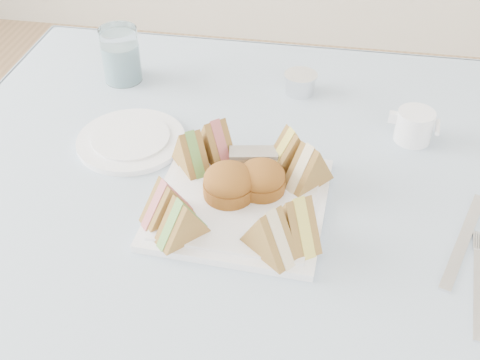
% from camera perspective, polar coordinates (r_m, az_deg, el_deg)
% --- Properties ---
extents(table, '(0.90, 0.90, 0.74)m').
position_cam_1_polar(table, '(1.19, -0.49, -15.36)').
color(table, brown).
rests_on(table, floor).
extents(tablecloth, '(1.02, 1.02, 0.01)m').
position_cam_1_polar(tablecloth, '(0.91, -0.62, -1.83)').
color(tablecloth, silver).
rests_on(tablecloth, table).
extents(serving_plate, '(0.26, 0.26, 0.01)m').
position_cam_1_polar(serving_plate, '(0.89, 0.00, -2.17)').
color(serving_plate, white).
rests_on(serving_plate, tablecloth).
extents(sandwich_fl_a, '(0.08, 0.08, 0.07)m').
position_cam_1_polar(sandwich_fl_a, '(0.84, -6.99, -1.90)').
color(sandwich_fl_a, olive).
rests_on(sandwich_fl_a, serving_plate).
extents(sandwich_fl_b, '(0.08, 0.08, 0.07)m').
position_cam_1_polar(sandwich_fl_b, '(0.81, -5.56, -3.70)').
color(sandwich_fl_b, olive).
rests_on(sandwich_fl_b, serving_plate).
extents(sandwich_fr_a, '(0.08, 0.09, 0.07)m').
position_cam_1_polar(sandwich_fr_a, '(0.81, 5.43, -3.63)').
color(sandwich_fr_a, olive).
rests_on(sandwich_fr_a, serving_plate).
extents(sandwich_fr_b, '(0.09, 0.08, 0.07)m').
position_cam_1_polar(sandwich_fr_b, '(0.79, 2.83, -4.85)').
color(sandwich_fr_b, olive).
rests_on(sandwich_fr_b, serving_plate).
extents(sandwich_bl_a, '(0.08, 0.08, 0.07)m').
position_cam_1_polar(sandwich_bl_a, '(0.93, -4.72, 2.91)').
color(sandwich_bl_a, olive).
rests_on(sandwich_bl_a, serving_plate).
extents(sandwich_bl_b, '(0.08, 0.09, 0.07)m').
position_cam_1_polar(sandwich_bl_b, '(0.95, -2.35, 3.88)').
color(sandwich_bl_b, olive).
rests_on(sandwich_bl_b, serving_plate).
extents(sandwich_br_a, '(0.08, 0.09, 0.07)m').
position_cam_1_polar(sandwich_br_a, '(0.90, 6.54, 1.46)').
color(sandwich_br_a, olive).
rests_on(sandwich_br_a, serving_plate).
extents(sandwich_br_b, '(0.09, 0.08, 0.07)m').
position_cam_1_polar(sandwich_br_b, '(0.93, 4.87, 2.96)').
color(sandwich_br_b, olive).
rests_on(sandwich_br_b, serving_plate).
extents(scone_left, '(0.08, 0.08, 0.05)m').
position_cam_1_polar(scone_left, '(0.88, -1.08, -0.27)').
color(scone_left, '#A6661E').
rests_on(scone_left, serving_plate).
extents(scone_right, '(0.09, 0.09, 0.05)m').
position_cam_1_polar(scone_right, '(0.89, 2.06, 0.14)').
color(scone_right, '#A6661E').
rests_on(scone_right, serving_plate).
extents(pastry_slice, '(0.08, 0.04, 0.04)m').
position_cam_1_polar(pastry_slice, '(0.93, 1.28, 1.91)').
color(pastry_slice, tan).
rests_on(pastry_slice, serving_plate).
extents(side_plate, '(0.23, 0.23, 0.01)m').
position_cam_1_polar(side_plate, '(1.03, -10.28, 3.71)').
color(side_plate, white).
rests_on(side_plate, tablecloth).
extents(water_glass, '(0.09, 0.09, 0.11)m').
position_cam_1_polar(water_glass, '(1.19, -11.24, 11.55)').
color(water_glass, white).
rests_on(water_glass, tablecloth).
extents(tea_strainer, '(0.08, 0.08, 0.04)m').
position_cam_1_polar(tea_strainer, '(1.15, 5.73, 9.01)').
color(tea_strainer, silver).
rests_on(tea_strainer, tablecloth).
extents(knife, '(0.08, 0.20, 0.00)m').
position_cam_1_polar(knife, '(0.90, 20.44, -5.34)').
color(knife, silver).
rests_on(knife, tablecloth).
extents(fork, '(0.03, 0.16, 0.00)m').
position_cam_1_polar(fork, '(0.84, 21.53, -9.87)').
color(fork, silver).
rests_on(fork, tablecloth).
extents(creamer_jug, '(0.07, 0.07, 0.05)m').
position_cam_1_polar(creamer_jug, '(1.05, 16.20, 4.93)').
color(creamer_jug, white).
rests_on(creamer_jug, tablecloth).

